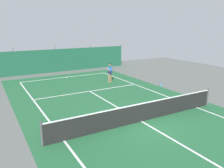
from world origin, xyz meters
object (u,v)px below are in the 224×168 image
at_px(water_bottle, 161,85).
at_px(parked_car, 45,60).
at_px(tennis_player, 110,72).
at_px(tennis_ball_midcourt, 64,95).
at_px(tennis_ball_near_player, 93,73).
at_px(tennis_net, 142,112).

bearing_deg(water_bottle, parked_car, 113.50).
height_order(tennis_player, tennis_ball_midcourt, tennis_player).
xyz_separation_m(tennis_ball_near_player, water_bottle, (2.45, -7.49, 0.09)).
xyz_separation_m(parked_car, water_bottle, (5.88, -13.53, -0.72)).
height_order(tennis_ball_near_player, parked_car, parked_car).
xyz_separation_m(tennis_net, tennis_player, (2.67, 8.07, 0.45)).
height_order(tennis_player, parked_car, parked_car).
height_order(tennis_player, water_bottle, tennis_player).
bearing_deg(tennis_player, parked_car, -80.04).
height_order(tennis_ball_near_player, water_bottle, water_bottle).
xyz_separation_m(tennis_net, tennis_ball_midcourt, (-2.06, 6.25, -0.48)).
bearing_deg(tennis_net, water_bottle, 41.00).
distance_m(tennis_ball_near_player, tennis_ball_midcourt, 7.93).
distance_m(tennis_net, tennis_ball_near_player, 12.68).
height_order(tennis_net, parked_car, parked_car).
relative_size(tennis_ball_near_player, parked_car, 0.02).
bearing_deg(water_bottle, tennis_ball_midcourt, 169.19).
xyz_separation_m(tennis_net, tennis_ball_near_player, (3.07, 12.29, -0.48)).
distance_m(tennis_net, tennis_ball_midcourt, 6.60).
distance_m(tennis_ball_midcourt, parked_car, 12.23).
bearing_deg(tennis_ball_near_player, water_bottle, -71.86).
relative_size(tennis_ball_near_player, water_bottle, 0.28).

